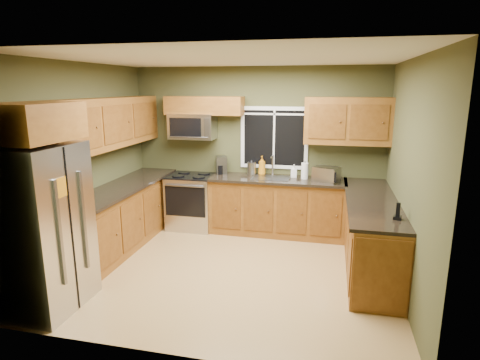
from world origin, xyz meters
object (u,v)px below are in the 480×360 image
at_px(toaster_oven, 326,174).
at_px(kettle, 252,168).
at_px(microwave, 193,126).
at_px(cordless_phone, 398,214).
at_px(paper_towel_roll, 305,171).
at_px(soap_bottle_a, 262,165).
at_px(range, 192,201).
at_px(soap_bottle_b, 294,171).
at_px(coffee_maker, 221,166).
at_px(refrigerator, 42,229).

xyz_separation_m(toaster_oven, kettle, (-1.23, 0.23, 0.00)).
relative_size(microwave, cordless_phone, 3.98).
xyz_separation_m(paper_towel_roll, soap_bottle_a, (-0.71, 0.14, 0.03)).
bearing_deg(kettle, toaster_oven, -10.72).
bearing_deg(kettle, cordless_phone, -43.19).
bearing_deg(range, soap_bottle_b, 4.75).
xyz_separation_m(coffee_maker, soap_bottle_b, (1.23, -0.03, -0.03)).
height_order(soap_bottle_a, soap_bottle_b, soap_bottle_a).
distance_m(microwave, soap_bottle_a, 1.33).
bearing_deg(refrigerator, range, 76.03).
bearing_deg(paper_towel_roll, toaster_oven, -19.58).
height_order(microwave, kettle, microwave).
distance_m(range, soap_bottle_a, 1.35).
bearing_deg(coffee_maker, paper_towel_roll, -4.08).
height_order(range, coffee_maker, coffee_maker).
distance_m(paper_towel_roll, cordless_phone, 2.13).
height_order(coffee_maker, cordless_phone, coffee_maker).
height_order(microwave, soap_bottle_a, microwave).
distance_m(paper_towel_roll, soap_bottle_a, 0.73).
bearing_deg(microwave, soap_bottle_b, 0.19).
xyz_separation_m(microwave, paper_towel_roll, (1.88, -0.07, -0.66)).
xyz_separation_m(refrigerator, paper_towel_roll, (2.57, 2.84, 0.17)).
bearing_deg(toaster_oven, refrigerator, -136.99).
xyz_separation_m(soap_bottle_a, soap_bottle_b, (0.54, -0.07, -0.05)).
distance_m(kettle, soap_bottle_a, 0.18).
xyz_separation_m(microwave, toaster_oven, (2.23, -0.19, -0.67)).
relative_size(toaster_oven, soap_bottle_b, 2.15).
bearing_deg(coffee_maker, soap_bottle_b, -1.29).
bearing_deg(range, kettle, 10.23).
bearing_deg(range, microwave, 90.02).
bearing_deg(toaster_oven, cordless_phone, -64.31).
xyz_separation_m(soap_bottle_a, cordless_phone, (1.86, -1.94, -0.10)).
distance_m(refrigerator, soap_bottle_b, 3.77).
height_order(range, toaster_oven, toaster_oven).
relative_size(microwave, kettle, 2.94).
relative_size(kettle, cordless_phone, 1.36).
height_order(range, cordless_phone, cordless_phone).
relative_size(microwave, soap_bottle_b, 3.62).
distance_m(range, coffee_maker, 0.79).
distance_m(soap_bottle_a, soap_bottle_b, 0.54).
bearing_deg(kettle, soap_bottle_b, -3.12).
height_order(range, microwave, microwave).
height_order(refrigerator, cordless_phone, refrigerator).
relative_size(range, toaster_oven, 2.08).
relative_size(microwave, toaster_oven, 1.68).
distance_m(range, soap_bottle_b, 1.81).
distance_m(toaster_oven, paper_towel_roll, 0.36).
relative_size(refrigerator, paper_towel_roll, 6.34).
bearing_deg(toaster_oven, range, 178.67).
bearing_deg(refrigerator, paper_towel_roll, 47.81).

